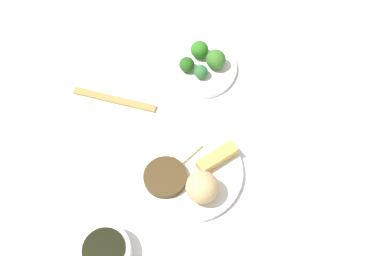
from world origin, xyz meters
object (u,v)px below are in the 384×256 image
(broccoli_plate, at_px, (199,68))
(chopsticks_pair, at_px, (114,100))
(soy_sauce_bowl, at_px, (106,252))
(main_plate, at_px, (191,171))

(broccoli_plate, relative_size, chopsticks_pair, 0.90)
(soy_sauce_bowl, bearing_deg, chopsticks_pair, 147.08)
(broccoli_plate, distance_m, chopsticks_pair, 0.25)
(broccoli_plate, xyz_separation_m, soy_sauce_bowl, (0.29, -0.46, 0.01))
(soy_sauce_bowl, bearing_deg, main_plate, 100.83)
(main_plate, relative_size, soy_sauce_bowl, 2.27)
(soy_sauce_bowl, distance_m, chopsticks_pair, 0.40)
(soy_sauce_bowl, relative_size, chopsticks_pair, 0.48)
(soy_sauce_bowl, xyz_separation_m, chopsticks_pair, (-0.34, 0.22, -0.02))
(main_plate, distance_m, chopsticks_pair, 0.29)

